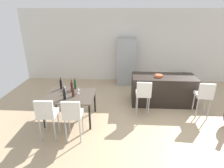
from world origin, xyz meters
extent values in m
plane|color=tan|center=(0.00, 0.00, 0.00)|extent=(10.00, 10.00, 0.00)
cube|color=silver|center=(0.00, 3.00, 1.45)|extent=(10.00, 0.12, 2.90)
cube|color=black|center=(0.46, 0.89, 0.46)|extent=(1.96, 0.83, 0.92)
cube|color=white|center=(-0.24, 0.15, 0.65)|extent=(0.40, 0.40, 0.08)
cube|color=white|center=(-0.24, -0.02, 0.87)|extent=(0.40, 0.06, 0.36)
cylinder|color=#B2B2B7|center=(-0.40, 0.31, 0.30)|extent=(0.03, 0.03, 0.61)
cylinder|color=#B2B2B7|center=(-0.08, 0.31, 0.30)|extent=(0.03, 0.03, 0.61)
cylinder|color=#B2B2B7|center=(-0.40, -0.01, 0.30)|extent=(0.03, 0.03, 0.61)
cylinder|color=#B2B2B7|center=(-0.08, -0.01, 0.30)|extent=(0.03, 0.03, 0.61)
cube|color=white|center=(1.40, 0.15, 0.65)|extent=(0.43, 0.43, 0.08)
cube|color=white|center=(1.39, -0.02, 0.87)|extent=(0.40, 0.09, 0.36)
cylinder|color=#B2B2B7|center=(1.25, 0.32, 0.30)|extent=(0.03, 0.03, 0.61)
cylinder|color=#B2B2B7|center=(1.57, 0.30, 0.30)|extent=(0.03, 0.03, 0.61)
cylinder|color=#B2B2B7|center=(1.23, 0.00, 0.30)|extent=(0.03, 0.03, 0.61)
cylinder|color=#B2B2B7|center=(1.55, -0.02, 0.30)|extent=(0.03, 0.03, 0.61)
cube|color=#4C4238|center=(-2.21, -0.24, 0.72)|extent=(1.30, 1.00, 0.04)
cylinder|color=black|center=(-2.80, 0.19, 0.35)|extent=(0.05, 0.05, 0.70)
cylinder|color=black|center=(-1.62, 0.19, 0.35)|extent=(0.05, 0.05, 0.70)
cylinder|color=black|center=(-2.80, -0.68, 0.35)|extent=(0.05, 0.05, 0.70)
cylinder|color=black|center=(-1.62, -0.68, 0.35)|extent=(0.05, 0.05, 0.70)
cube|color=white|center=(-2.50, -1.04, 0.65)|extent=(0.42, 0.42, 0.08)
cube|color=white|center=(-2.50, -1.21, 0.87)|extent=(0.40, 0.08, 0.36)
cylinder|color=#B2B2B7|center=(-2.67, -0.89, 0.30)|extent=(0.03, 0.03, 0.61)
cylinder|color=#B2B2B7|center=(-2.35, -0.88, 0.30)|extent=(0.03, 0.03, 0.61)
cylinder|color=#B2B2B7|center=(-2.66, -1.21, 0.30)|extent=(0.03, 0.03, 0.61)
cylinder|color=#B2B2B7|center=(-2.34, -1.20, 0.30)|extent=(0.03, 0.03, 0.61)
cube|color=white|center=(-1.92, -1.04, 0.65)|extent=(0.42, 0.42, 0.08)
cube|color=white|center=(-1.91, -1.21, 0.87)|extent=(0.40, 0.08, 0.36)
cylinder|color=#B2B2B7|center=(-2.09, -0.89, 0.30)|extent=(0.03, 0.03, 0.61)
cylinder|color=#B2B2B7|center=(-1.77, -0.88, 0.30)|extent=(0.03, 0.03, 0.61)
cylinder|color=#B2B2B7|center=(-2.07, -1.21, 0.30)|extent=(0.03, 0.03, 0.61)
cylinder|color=#B2B2B7|center=(-1.75, -1.20, 0.30)|extent=(0.03, 0.03, 0.61)
cylinder|color=#471E19|center=(-2.10, -0.32, 0.85)|extent=(0.07, 0.07, 0.23)
cylinder|color=#471E19|center=(-2.10, -0.32, 1.00)|extent=(0.02, 0.02, 0.07)
cylinder|color=#471E19|center=(-2.21, -0.02, 0.87)|extent=(0.07, 0.07, 0.26)
cylinder|color=#471E19|center=(-2.21, -0.02, 1.04)|extent=(0.02, 0.02, 0.08)
cylinder|color=black|center=(-2.56, 0.15, 0.87)|extent=(0.06, 0.06, 0.26)
cylinder|color=black|center=(-2.56, 0.15, 1.04)|extent=(0.02, 0.02, 0.08)
cylinder|color=black|center=(-2.28, -0.47, 0.86)|extent=(0.07, 0.07, 0.25)
cylinder|color=black|center=(-2.28, -0.47, 1.03)|extent=(0.02, 0.02, 0.08)
cylinder|color=#194723|center=(-2.17, 0.18, 0.86)|extent=(0.06, 0.06, 0.25)
cylinder|color=#194723|center=(-2.17, 0.18, 1.02)|extent=(0.02, 0.02, 0.06)
cylinder|color=silver|center=(-2.01, -0.12, 0.74)|extent=(0.06, 0.06, 0.00)
cylinder|color=silver|center=(-2.01, -0.12, 0.78)|extent=(0.01, 0.01, 0.08)
cone|color=silver|center=(-2.01, -0.12, 0.87)|extent=(0.07, 0.07, 0.09)
cylinder|color=silver|center=(-2.43, 0.04, 0.74)|extent=(0.06, 0.06, 0.00)
cylinder|color=silver|center=(-2.43, 0.04, 0.78)|extent=(0.01, 0.01, 0.08)
cone|color=silver|center=(-2.43, 0.04, 0.87)|extent=(0.07, 0.07, 0.09)
cube|color=#939699|center=(-0.69, 2.56, 0.92)|extent=(0.72, 0.68, 1.84)
cylinder|color=#C6512D|center=(0.28, 0.81, 0.96)|extent=(0.24, 0.24, 0.07)
cylinder|color=#38383D|center=(1.65, 2.55, 0.11)|extent=(0.24, 0.24, 0.22)
sphere|color=#2D6B33|center=(1.65, 2.55, 0.37)|extent=(0.33, 0.33, 0.33)
camera|label=1|loc=(-0.85, -4.54, 2.82)|focal=29.33mm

